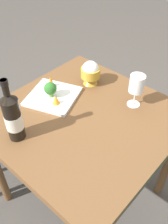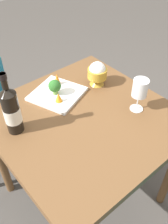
% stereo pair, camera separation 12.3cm
% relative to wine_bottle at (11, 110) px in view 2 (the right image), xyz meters
% --- Properties ---
extents(ground_plane, '(8.00, 8.00, 0.00)m').
position_rel_wine_bottle_xyz_m(ground_plane, '(-0.14, -0.30, -0.87)').
color(ground_plane, '#4C4742').
extents(dining_table, '(0.86, 0.86, 0.74)m').
position_rel_wine_bottle_xyz_m(dining_table, '(-0.14, -0.30, -0.21)').
color(dining_table, brown).
rests_on(dining_table, ground_plane).
extents(wine_bottle, '(0.08, 0.08, 0.31)m').
position_rel_wine_bottle_xyz_m(wine_bottle, '(0.00, 0.00, 0.00)').
color(wine_bottle, black).
rests_on(wine_bottle, dining_table).
extents(wine_glass, '(0.08, 0.08, 0.18)m').
position_rel_wine_bottle_xyz_m(wine_glass, '(-0.27, -0.55, 0.01)').
color(wine_glass, white).
rests_on(wine_glass, dining_table).
extents(rice_bowl, '(0.11, 0.11, 0.14)m').
position_rel_wine_bottle_xyz_m(rice_bowl, '(0.03, -0.54, -0.05)').
color(rice_bowl, gold).
rests_on(rice_bowl, dining_table).
extents(serving_plate, '(0.32, 0.32, 0.02)m').
position_rel_wine_bottle_xyz_m(serving_plate, '(0.09, -0.31, -0.11)').
color(serving_plate, white).
rests_on(serving_plate, dining_table).
extents(broccoli_floret, '(0.07, 0.07, 0.09)m').
position_rel_wine_bottle_xyz_m(broccoli_floret, '(0.09, -0.29, -0.06)').
color(broccoli_floret, '#729E4C').
rests_on(broccoli_floret, serving_plate).
extents(carrot_garnish_left, '(0.04, 0.04, 0.05)m').
position_rel_wine_bottle_xyz_m(carrot_garnish_left, '(0.02, -0.27, -0.08)').
color(carrot_garnish_left, orange).
rests_on(carrot_garnish_left, serving_plate).
extents(carrot_garnish_right, '(0.04, 0.04, 0.07)m').
position_rel_wine_bottle_xyz_m(carrot_garnish_right, '(0.15, -0.35, -0.07)').
color(carrot_garnish_right, orange).
rests_on(carrot_garnish_right, serving_plate).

